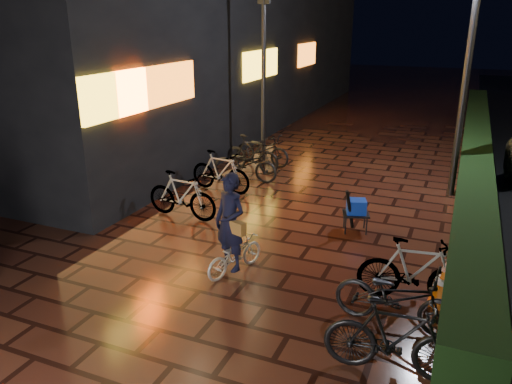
% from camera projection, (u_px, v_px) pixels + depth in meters
% --- Properties ---
extents(ground, '(80.00, 80.00, 0.00)m').
position_uv_depth(ground, '(246.00, 282.00, 8.07)').
color(ground, '#381911').
rests_on(ground, ground).
extents(hedge, '(0.70, 20.00, 1.00)m').
position_uv_depth(hedge, '(475.00, 154.00, 13.64)').
color(hedge, black).
rests_on(hedge, ground).
extents(storefront_block, '(12.09, 22.00, 9.00)m').
position_uv_depth(storefront_block, '(146.00, 6.00, 20.06)').
color(storefront_block, black).
rests_on(storefront_block, ground).
extents(lamp_post_hedge, '(0.56, 0.16, 5.84)m').
position_uv_depth(lamp_post_hedge, '(469.00, 57.00, 10.96)').
color(lamp_post_hedge, black).
rests_on(lamp_post_hedge, ground).
extents(lamp_post_sf, '(0.43, 0.25, 4.70)m').
position_uv_depth(lamp_post_sf, '(264.00, 74.00, 13.73)').
color(lamp_post_sf, black).
rests_on(lamp_post_sf, ground).
extents(cyclist, '(0.81, 1.29, 1.75)m').
position_uv_depth(cyclist, '(232.00, 237.00, 8.14)').
color(cyclist, silver).
rests_on(cyclist, ground).
extents(traffic_barrier, '(0.71, 1.58, 0.64)m').
position_uv_depth(traffic_barrier, '(455.00, 270.00, 7.79)').
color(traffic_barrier, '#E8600C').
rests_on(traffic_barrier, ground).
extents(cart_assembly, '(0.61, 0.65, 0.96)m').
position_uv_depth(cart_assembly, '(356.00, 208.00, 9.81)').
color(cart_assembly, black).
rests_on(cart_assembly, ground).
extents(parked_bikes_storefront, '(1.96, 5.13, 1.01)m').
position_uv_depth(parked_bikes_storefront, '(237.00, 164.00, 12.78)').
color(parked_bikes_storefront, black).
rests_on(parked_bikes_storefront, ground).
extents(parked_bikes_hedge, '(1.89, 2.46, 1.01)m').
position_uv_depth(parked_bikes_hedge, '(403.00, 299.00, 6.66)').
color(parked_bikes_hedge, black).
rests_on(parked_bikes_hedge, ground).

